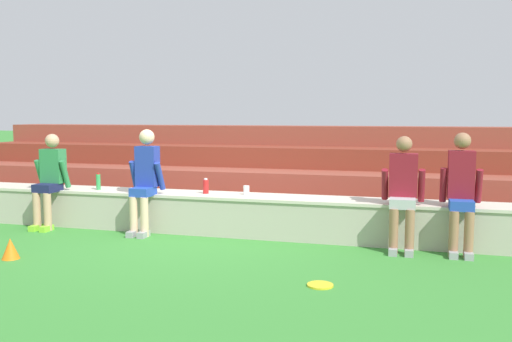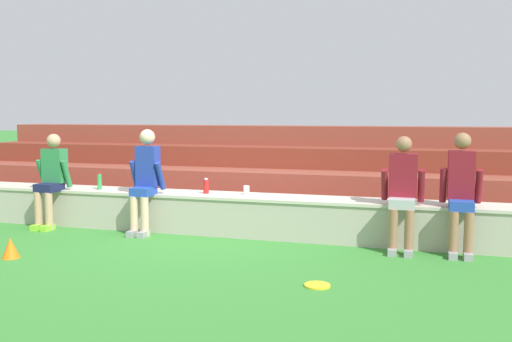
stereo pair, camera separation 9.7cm
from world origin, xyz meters
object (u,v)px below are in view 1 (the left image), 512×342
(person_right_of_center, at_px, (461,190))
(sports_cone, at_px, (10,249))
(person_far_left, at_px, (50,178))
(plastic_cup_left_end, at_px, (246,190))
(water_bottle_mid_left, at_px, (206,186))
(frisbee, at_px, (320,285))
(person_left_of_center, at_px, (145,178))
(person_center, at_px, (403,190))
(water_bottle_near_right, at_px, (98,182))

(person_right_of_center, distance_m, sports_cone, 5.38)
(person_far_left, height_order, plastic_cup_left_end, person_far_left)
(water_bottle_mid_left, bearing_deg, person_far_left, -171.77)
(frisbee, height_order, sports_cone, sports_cone)
(plastic_cup_left_end, bearing_deg, water_bottle_mid_left, -176.93)
(person_far_left, height_order, frisbee, person_far_left)
(person_far_left, bearing_deg, person_right_of_center, 0.44)
(person_far_left, distance_m, sports_cone, 1.88)
(person_far_left, relative_size, person_left_of_center, 0.95)
(plastic_cup_left_end, bearing_deg, person_center, -9.73)
(person_far_left, bearing_deg, sports_cone, -68.37)
(person_left_of_center, bearing_deg, water_bottle_mid_left, 22.13)
(person_far_left, distance_m, frisbee, 4.67)
(plastic_cup_left_end, bearing_deg, person_right_of_center, -6.63)
(water_bottle_near_right, xyz_separation_m, water_bottle_mid_left, (1.69, 0.07, -0.02))
(person_right_of_center, bearing_deg, person_left_of_center, -179.63)
(person_right_of_center, xyz_separation_m, water_bottle_near_right, (-5.08, 0.23, -0.10))
(person_far_left, distance_m, plastic_cup_left_end, 2.95)
(person_left_of_center, xyz_separation_m, water_bottle_near_right, (-0.90, 0.25, -0.11))
(water_bottle_mid_left, relative_size, sports_cone, 0.90)
(person_center, height_order, water_bottle_near_right, person_center)
(person_right_of_center, xyz_separation_m, plastic_cup_left_end, (-2.80, 0.33, -0.16))
(plastic_cup_left_end, height_order, sports_cone, plastic_cup_left_end)
(person_left_of_center, distance_m, person_center, 3.50)
(person_far_left, distance_m, person_left_of_center, 1.54)
(person_far_left, relative_size, water_bottle_near_right, 5.48)
(person_right_of_center, relative_size, plastic_cup_left_end, 11.29)
(person_far_left, bearing_deg, person_left_of_center, 0.61)
(water_bottle_mid_left, distance_m, plastic_cup_left_end, 0.60)
(person_left_of_center, distance_m, person_right_of_center, 4.18)
(person_center, bearing_deg, water_bottle_mid_left, 173.03)
(plastic_cup_left_end, xyz_separation_m, frisbee, (1.37, -2.04, -0.61))
(person_center, height_order, frisbee, person_center)
(water_bottle_near_right, bearing_deg, person_center, -3.45)
(person_center, distance_m, frisbee, 1.99)
(person_left_of_center, height_order, person_right_of_center, person_left_of_center)
(person_center, xyz_separation_m, frisbee, (-0.75, -1.68, -0.75))
(person_left_of_center, xyz_separation_m, plastic_cup_left_end, (1.38, 0.35, -0.17))
(person_left_of_center, relative_size, person_center, 1.04)
(person_center, bearing_deg, sports_cone, -159.37)
(water_bottle_near_right, bearing_deg, person_far_left, -157.12)
(water_bottle_near_right, distance_m, sports_cone, 2.00)
(person_left_of_center, height_order, frisbee, person_left_of_center)
(water_bottle_near_right, xyz_separation_m, plastic_cup_left_end, (2.28, 0.10, -0.06))
(person_center, bearing_deg, plastic_cup_left_end, 170.27)
(plastic_cup_left_end, bearing_deg, sports_cone, -138.41)
(person_left_of_center, bearing_deg, sports_cone, -118.14)
(person_left_of_center, xyz_separation_m, person_center, (3.50, -0.01, -0.03))
(water_bottle_mid_left, height_order, frisbee, water_bottle_mid_left)
(person_right_of_center, distance_m, plastic_cup_left_end, 2.82)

